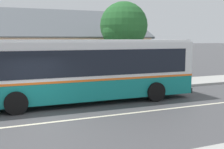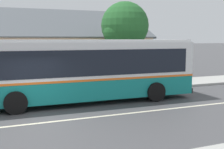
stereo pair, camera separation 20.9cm
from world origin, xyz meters
TOP-DOWN VIEW (x-y plane):
  - ground_plane at (0.00, 0.00)m, footprint 300.00×300.00m
  - sidewalk_far at (0.00, 6.00)m, footprint 60.00×3.00m
  - lane_divider_stripe at (0.00, 0.00)m, footprint 60.00×0.16m
  - community_building at (-0.61, 14.32)m, footprint 22.30×10.83m
  - transit_bus at (2.57, 2.90)m, footprint 11.81×2.91m
  - street_tree_primary at (6.79, 7.02)m, footprint 3.27×3.27m
  - bus_stop_sign at (8.48, 4.99)m, footprint 0.36×0.07m

SIDE VIEW (x-z plane):
  - ground_plane at x=0.00m, z-range 0.00..0.00m
  - lane_divider_stripe at x=0.00m, z-range 0.00..0.01m
  - sidewalk_far at x=0.00m, z-range 0.00..0.15m
  - bus_stop_sign at x=8.48m, z-range 0.44..2.84m
  - transit_bus at x=2.57m, z-range 0.12..3.29m
  - community_building at x=-0.61m, z-range -1.60..5.19m
  - street_tree_primary at x=6.79m, z-range 1.15..6.90m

